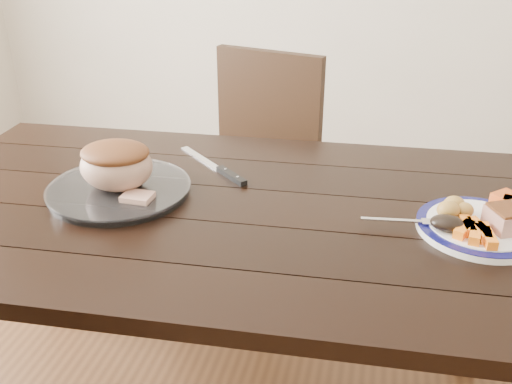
% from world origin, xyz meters
% --- Properties ---
extents(dining_table, '(1.65, 1.00, 0.75)m').
position_xyz_m(dining_table, '(0.00, 0.00, 0.66)').
color(dining_table, black).
rests_on(dining_table, ground).
extents(chair_far, '(0.51, 0.52, 0.93)m').
position_xyz_m(chair_far, '(-0.10, 0.74, 0.52)').
color(chair_far, black).
rests_on(chair_far, ground).
extents(dinner_plate, '(0.27, 0.27, 0.02)m').
position_xyz_m(dinner_plate, '(0.58, 0.00, 0.76)').
color(dinner_plate, white).
rests_on(dinner_plate, dining_table).
extents(plate_rim, '(0.27, 0.27, 0.02)m').
position_xyz_m(plate_rim, '(0.58, 0.00, 0.77)').
color(plate_rim, '#0E0F48').
rests_on(plate_rim, dinner_plate).
extents(serving_platter, '(0.34, 0.34, 0.02)m').
position_xyz_m(serving_platter, '(-0.27, -0.01, 0.76)').
color(serving_platter, white).
rests_on(serving_platter, dining_table).
extents(pork_slice, '(0.12, 0.11, 0.04)m').
position_xyz_m(pork_slice, '(0.64, -0.00, 0.79)').
color(pork_slice, tan).
rests_on(pork_slice, dinner_plate).
extents(roasted_potatoes, '(0.08, 0.07, 0.04)m').
position_xyz_m(roasted_potatoes, '(0.52, 0.02, 0.79)').
color(roasted_potatoes, gold).
rests_on(roasted_potatoes, dinner_plate).
extents(carrot_batons, '(0.09, 0.11, 0.02)m').
position_xyz_m(carrot_batons, '(0.56, -0.05, 0.78)').
color(carrot_batons, orange).
rests_on(carrot_batons, dinner_plate).
extents(pumpkin_wedges, '(0.08, 0.09, 0.04)m').
position_xyz_m(pumpkin_wedges, '(0.65, 0.07, 0.79)').
color(pumpkin_wedges, '#FA5A1B').
rests_on(pumpkin_wedges, dinner_plate).
extents(dark_mushroom, '(0.07, 0.05, 0.03)m').
position_xyz_m(dark_mushroom, '(0.50, -0.04, 0.79)').
color(dark_mushroom, black).
rests_on(dark_mushroom, dinner_plate).
extents(fork, '(0.18, 0.04, 0.00)m').
position_xyz_m(fork, '(0.43, -0.02, 0.77)').
color(fork, silver).
rests_on(fork, dinner_plate).
extents(roast_joint, '(0.18, 0.15, 0.12)m').
position_xyz_m(roast_joint, '(-0.27, -0.01, 0.82)').
color(roast_joint, tan).
rests_on(roast_joint, serving_platter).
extents(cut_slice, '(0.07, 0.06, 0.02)m').
position_xyz_m(cut_slice, '(-0.20, -0.07, 0.78)').
color(cut_slice, tan).
rests_on(cut_slice, serving_platter).
extents(carving_knife, '(0.25, 0.23, 0.01)m').
position_xyz_m(carving_knife, '(-0.05, 0.17, 0.76)').
color(carving_knife, silver).
rests_on(carving_knife, dining_table).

